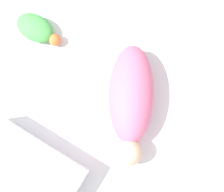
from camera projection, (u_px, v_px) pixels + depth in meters
name	position (u px, v px, depth m)	size (l,w,h in m)	color
ground_plane	(96.00, 107.00, 1.46)	(12.00, 12.00, 0.00)	#B2A893
bed_mattress	(95.00, 103.00, 1.37)	(1.44, 1.10, 0.18)	white
swaddled_baby	(131.00, 98.00, 1.20)	(0.34, 0.46, 0.16)	pink
pillow	(23.00, 177.00, 1.16)	(0.40, 0.30, 0.11)	white
bunny_plush	(222.00, 157.00, 1.13)	(0.15, 0.15, 0.30)	white
turtle_plush	(36.00, 29.00, 1.31)	(0.21, 0.11, 0.08)	#51B756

